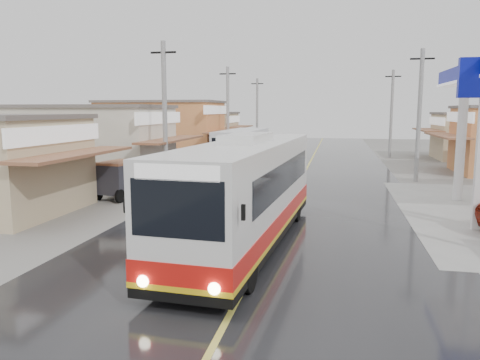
{
  "coord_description": "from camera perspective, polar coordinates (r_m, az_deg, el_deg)",
  "views": [
    {
      "loc": [
        2.13,
        -15.14,
        4.36
      ],
      "look_at": [
        -1.4,
        2.0,
        1.75
      ],
      "focal_mm": 35.0,
      "sensor_mm": 36.0,
      "label": 1
    }
  ],
  "objects": [
    {
      "name": "shopfronts_left",
      "position": [
        36.69,
        -12.8,
        1.45
      ],
      "size": [
        11.0,
        44.0,
        5.2
      ],
      "primitive_type": null,
      "color": "tan",
      "rests_on": "ground"
    },
    {
      "name": "second_bus",
      "position": [
        34.26,
        0.3,
        3.84
      ],
      "size": [
        2.64,
        8.92,
        2.94
      ],
      "rotation": [
        0.0,
        0.0,
        -0.03
      ],
      "color": "silver",
      "rests_on": "road"
    },
    {
      "name": "tricycle_near",
      "position": [
        23.95,
        -14.52,
        0.32
      ],
      "size": [
        1.92,
        2.64,
        1.87
      ],
      "rotation": [
        0.0,
        0.0,
        -0.15
      ],
      "color": "#26262D",
      "rests_on": "ground"
    },
    {
      "name": "ground",
      "position": [
        15.9,
        3.53,
        -7.45
      ],
      "size": [
        120.0,
        120.0,
        0.0
      ],
      "primitive_type": "plane",
      "color": "slate",
      "rests_on": "ground"
    },
    {
      "name": "road",
      "position": [
        30.53,
        7.53,
        0.22
      ],
      "size": [
        12.0,
        90.0,
        0.02
      ],
      "primitive_type": "cube",
      "color": "black",
      "rests_on": "ground"
    },
    {
      "name": "coach_bus",
      "position": [
        15.19,
        0.9,
        -1.44
      ],
      "size": [
        3.33,
        11.69,
        3.61
      ],
      "rotation": [
        0.0,
        0.0,
        -0.07
      ],
      "color": "silver",
      "rests_on": "road"
    },
    {
      "name": "centre_line",
      "position": [
        30.52,
        7.53,
        0.25
      ],
      "size": [
        0.15,
        90.0,
        0.01
      ],
      "primitive_type": "cube",
      "color": "#D8CC4C",
      "rests_on": "road"
    },
    {
      "name": "utility_poles_right",
      "position": [
        30.84,
        20.61,
        -0.19
      ],
      "size": [
        1.6,
        36.0,
        8.0
      ],
      "primitive_type": null,
      "color": "gray",
      "rests_on": "ground"
    },
    {
      "name": "utility_poles_left",
      "position": [
        32.74,
        -4.65,
        0.81
      ],
      "size": [
        1.6,
        50.0,
        8.0
      ],
      "primitive_type": null,
      "color": "gray",
      "rests_on": "ground"
    },
    {
      "name": "tyre_stack",
      "position": [
        21.7,
        -11.01,
        -2.71
      ],
      "size": [
        0.8,
        0.8,
        0.41
      ],
      "color": "black",
      "rests_on": "ground"
    },
    {
      "name": "cyclist",
      "position": [
        23.08,
        -5.99,
        -0.83
      ],
      "size": [
        0.72,
        1.84,
        1.95
      ],
      "rotation": [
        0.0,
        0.0,
        0.05
      ],
      "color": "black",
      "rests_on": "ground"
    }
  ]
}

